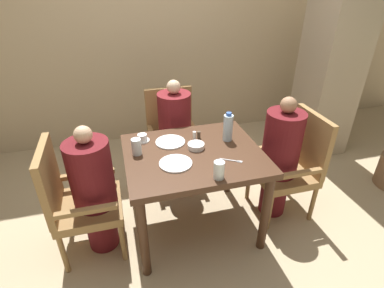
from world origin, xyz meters
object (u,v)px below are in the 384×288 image
(diner_in_right_chair, at_px, (279,158))
(glass_tall_near, at_px, (219,170))
(chair_far_side, at_px, (172,133))
(diner_in_far_chair, at_px, (175,134))
(chair_right_side, at_px, (293,162))
(chair_left_side, at_px, (75,198))
(water_bottle, at_px, (228,127))
(plate_main_right, at_px, (170,142))
(plate_main_left, at_px, (176,163))
(glass_tall_mid, at_px, (136,147))
(bowl_small, at_px, (196,146))
(teacup_with_saucer, at_px, (142,138))
(diner_in_left_chair, at_px, (94,190))

(diner_in_right_chair, xyz_separation_m, glass_tall_near, (-0.70, -0.37, 0.24))
(chair_far_side, height_order, diner_in_far_chair, diner_in_far_chair)
(chair_right_side, height_order, glass_tall_near, chair_right_side)
(chair_left_side, distance_m, chair_far_side, 1.24)
(diner_in_far_chair, distance_m, water_bottle, 0.72)
(diner_in_right_chair, height_order, plate_main_right, diner_in_right_chair)
(plate_main_left, xyz_separation_m, glass_tall_near, (0.25, -0.24, 0.06))
(diner_in_far_chair, relative_size, glass_tall_near, 8.79)
(chair_far_side, height_order, glass_tall_mid, chair_far_side)
(diner_in_right_chair, relative_size, bowl_small, 8.55)
(diner_in_far_chair, relative_size, teacup_with_saucer, 9.61)
(water_bottle, relative_size, glass_tall_mid, 1.91)
(diner_in_left_chair, distance_m, water_bottle, 1.15)
(diner_in_far_chair, bearing_deg, plate_main_right, -106.26)
(diner_in_left_chair, distance_m, diner_in_right_chair, 1.55)
(diner_in_left_chair, bearing_deg, water_bottle, 6.20)
(diner_in_right_chair, xyz_separation_m, plate_main_left, (-0.95, -0.12, 0.19))
(water_bottle, bearing_deg, teacup_with_saucer, 166.19)
(plate_main_left, relative_size, glass_tall_near, 1.89)
(chair_left_side, relative_size, water_bottle, 3.91)
(chair_left_side, relative_size, glass_tall_mid, 7.49)
(glass_tall_mid, bearing_deg, glass_tall_near, -42.52)
(chair_far_side, distance_m, plate_main_right, 0.70)
(plate_main_right, bearing_deg, bowl_small, -38.63)
(diner_in_far_chair, bearing_deg, plate_main_left, -101.82)
(plate_main_right, bearing_deg, glass_tall_mid, -159.31)
(diner_in_left_chair, height_order, bowl_small, diner_in_left_chair)
(chair_far_side, height_order, teacup_with_saucer, chair_far_side)
(chair_right_side, bearing_deg, plate_main_right, 169.43)
(teacup_with_saucer, relative_size, glass_tall_near, 0.91)
(diner_in_left_chair, xyz_separation_m, diner_in_far_chair, (0.78, 0.69, 0.02))
(glass_tall_mid, bearing_deg, chair_left_side, -169.50)
(diner_in_right_chair, distance_m, glass_tall_near, 0.83)
(chair_left_side, distance_m, chair_right_side, 1.85)
(chair_right_side, bearing_deg, diner_in_right_chair, 180.00)
(chair_far_side, relative_size, bowl_small, 7.22)
(teacup_with_saucer, bearing_deg, bowl_small, -30.44)
(chair_left_side, height_order, diner_in_far_chair, diner_in_far_chair)
(glass_tall_mid, bearing_deg, plate_main_left, -40.21)
(diner_in_right_chair, relative_size, plate_main_right, 4.70)
(diner_in_left_chair, bearing_deg, chair_far_side, 47.09)
(diner_in_far_chair, bearing_deg, glass_tall_mid, -125.49)
(chair_left_side, bearing_deg, plate_main_right, 14.31)
(diner_in_left_chair, xyz_separation_m, bowl_small, (0.81, 0.06, 0.23))
(teacup_with_saucer, bearing_deg, diner_in_left_chair, -145.29)
(chair_left_side, bearing_deg, chair_right_side, 0.00)
(plate_main_left, bearing_deg, water_bottle, 26.14)
(chair_right_side, xyz_separation_m, plate_main_left, (-1.09, -0.12, 0.26))
(plate_main_left, height_order, bowl_small, bowl_small)
(chair_far_side, xyz_separation_m, plate_main_right, (-0.14, -0.64, 0.26))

